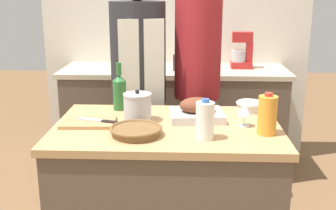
% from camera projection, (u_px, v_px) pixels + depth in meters
% --- Properties ---
extents(kitchen_island, '(1.22, 0.78, 0.88)m').
position_uv_depth(kitchen_island, '(167.00, 198.00, 2.40)').
color(kitchen_island, brown).
rests_on(kitchen_island, ground_plane).
extents(back_counter, '(1.93, 0.60, 0.93)m').
position_uv_depth(back_counter, '(174.00, 120.00, 3.73)').
color(back_counter, brown).
rests_on(back_counter, ground_plane).
extents(back_wall, '(2.43, 0.10, 2.55)m').
position_uv_depth(back_wall, '(176.00, 24.00, 3.85)').
color(back_wall, silver).
rests_on(back_wall, ground_plane).
extents(roasting_pan, '(0.32, 0.27, 0.13)m').
position_uv_depth(roasting_pan, '(197.00, 111.00, 2.37)').
color(roasting_pan, '#BCBCC1').
rests_on(roasting_pan, kitchen_island).
extents(wicker_basket, '(0.27, 0.27, 0.05)m').
position_uv_depth(wicker_basket, '(136.00, 130.00, 2.12)').
color(wicker_basket, brown).
rests_on(wicker_basket, kitchen_island).
extents(cutting_board, '(0.29, 0.21, 0.02)m').
position_uv_depth(cutting_board, '(88.00, 122.00, 2.29)').
color(cutting_board, '#AD7F51').
rests_on(cutting_board, kitchen_island).
extents(stock_pot, '(0.16, 0.16, 0.18)m').
position_uv_depth(stock_pot, '(138.00, 107.00, 2.33)').
color(stock_pot, '#B7B7BC').
rests_on(stock_pot, kitchen_island).
extents(mixing_bowl, '(0.16, 0.16, 0.06)m').
position_uv_depth(mixing_bowl, '(250.00, 106.00, 2.53)').
color(mixing_bowl, beige).
rests_on(mixing_bowl, kitchen_island).
extents(juice_jug, '(0.10, 0.10, 0.22)m').
position_uv_depth(juice_jug, '(267.00, 115.00, 2.11)').
color(juice_jug, orange).
rests_on(juice_jug, kitchen_island).
extents(milk_jug, '(0.09, 0.09, 0.20)m').
position_uv_depth(milk_jug, '(205.00, 120.00, 2.05)').
color(milk_jug, white).
rests_on(milk_jug, kitchen_island).
extents(wine_bottle_green, '(0.08, 0.08, 0.29)m').
position_uv_depth(wine_bottle_green, '(120.00, 91.00, 2.54)').
color(wine_bottle_green, '#28662D').
rests_on(wine_bottle_green, kitchen_island).
extents(wine_glass_left, '(0.08, 0.08, 0.13)m').
position_uv_depth(wine_glass_left, '(245.00, 110.00, 2.23)').
color(wine_glass_left, silver).
rests_on(wine_glass_left, kitchen_island).
extents(knife_chef, '(0.24, 0.10, 0.01)m').
position_uv_depth(knife_chef, '(99.00, 120.00, 2.29)').
color(knife_chef, '#B7B7BC').
rests_on(knife_chef, cutting_board).
extents(stand_mixer, '(0.18, 0.14, 0.31)m').
position_uv_depth(stand_mixer, '(242.00, 53.00, 3.61)').
color(stand_mixer, '#B22323').
rests_on(stand_mixer, back_counter).
extents(condiment_bottle_tall, '(0.06, 0.06, 0.18)m').
position_uv_depth(condiment_bottle_tall, '(138.00, 56.00, 3.74)').
color(condiment_bottle_tall, '#332D28').
rests_on(condiment_bottle_tall, back_counter).
extents(condiment_bottle_short, '(0.06, 0.06, 0.13)m').
position_uv_depth(condiment_bottle_short, '(205.00, 64.00, 3.49)').
color(condiment_bottle_short, maroon).
rests_on(condiment_bottle_short, back_counter).
extents(condiment_bottle_extra, '(0.06, 0.06, 0.15)m').
position_uv_depth(condiment_bottle_extra, '(176.00, 62.00, 3.51)').
color(condiment_bottle_extra, '#332D28').
rests_on(condiment_bottle_extra, back_counter).
extents(person_cook_aproned, '(0.38, 0.41, 1.71)m').
position_uv_depth(person_cook_aproned, '(139.00, 85.00, 2.93)').
color(person_cook_aproned, beige).
rests_on(person_cook_aproned, ground_plane).
extents(person_cook_guest, '(0.32, 0.32, 1.76)m').
position_uv_depth(person_cook_guest, '(197.00, 78.00, 2.95)').
color(person_cook_guest, beige).
rests_on(person_cook_guest, ground_plane).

